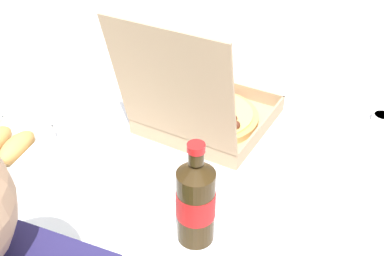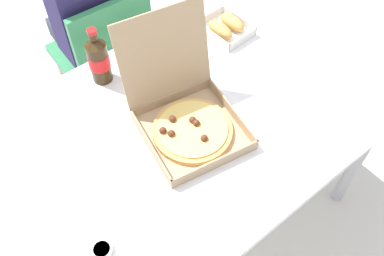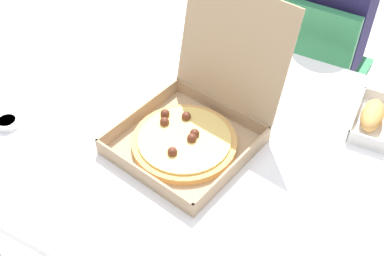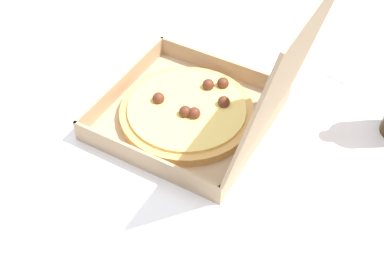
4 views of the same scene
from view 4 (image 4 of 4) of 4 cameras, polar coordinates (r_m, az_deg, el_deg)
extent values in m
cube|color=white|center=(0.97, 1.07, -2.97)|extent=(1.27, 0.90, 0.03)
cylinder|color=#B7B7BC|center=(1.70, -5.33, 5.65)|extent=(0.05, 0.05, 0.69)
cylinder|color=#B7B7BC|center=(1.61, 20.41, -0.37)|extent=(0.05, 0.05, 0.69)
cube|color=tan|center=(1.01, -0.56, 1.19)|extent=(0.36, 0.36, 0.01)
cube|color=tan|center=(1.06, -7.61, 4.88)|extent=(0.30, 0.06, 0.04)
cube|color=tan|center=(1.10, 3.38, 6.82)|extent=(0.06, 0.30, 0.04)
cube|color=tan|center=(0.91, -5.30, -3.52)|extent=(0.06, 0.30, 0.04)
cube|color=tan|center=(0.95, 7.26, -0.95)|extent=(0.30, 0.06, 0.04)
cube|color=tan|center=(0.83, 10.60, 6.21)|extent=(0.31, 0.13, 0.30)
cylinder|color=tan|center=(1.00, -0.56, 1.68)|extent=(0.26, 0.26, 0.02)
cylinder|color=#EAC666|center=(0.99, -0.57, 2.18)|extent=(0.23, 0.23, 0.01)
sphere|color=#562819|center=(1.04, 3.44, 4.95)|extent=(0.02, 0.02, 0.02)
sphere|color=#562819|center=(1.00, 3.52, 2.88)|extent=(0.02, 0.02, 0.02)
sphere|color=#562819|center=(1.00, -3.72, 3.29)|extent=(0.02, 0.02, 0.02)
sphere|color=#562819|center=(0.97, 0.25, 1.63)|extent=(0.02, 0.02, 0.02)
sphere|color=#562819|center=(1.03, 1.80, 4.78)|extent=(0.02, 0.02, 0.02)
sphere|color=#562819|center=(0.97, -0.76, 1.80)|extent=(0.02, 0.02, 0.02)
cube|color=white|center=(1.23, 16.24, 8.43)|extent=(0.25, 0.22, 0.00)
camera|label=1|loc=(1.21, 63.15, 22.47)|focal=41.94mm
camera|label=2|loc=(1.53, -31.96, 57.34)|focal=39.21mm
camera|label=3|loc=(1.01, -71.56, 31.05)|focal=45.34mm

